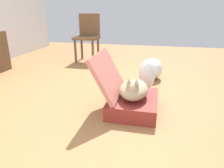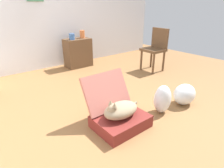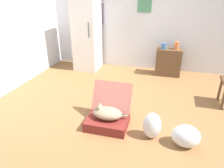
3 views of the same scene
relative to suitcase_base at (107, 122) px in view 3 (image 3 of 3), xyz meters
name	(u,v)px [view 3 (image 3 of 3)]	position (x,y,z in m)	size (l,w,h in m)	color
ground_plane	(126,109)	(0.17, 0.57, -0.07)	(7.68, 7.68, 0.00)	olive
wall_back	(146,16)	(0.17, 2.83, 1.23)	(6.40, 0.15, 2.60)	silver
wall_left	(12,22)	(-2.29, 1.12, 1.23)	(0.12, 4.80, 2.60)	silver
suitcase_base	(107,122)	(0.00, 0.00, 0.00)	(0.60, 0.47, 0.15)	maroon
suitcase_lid	(112,97)	(0.00, 0.26, 0.29)	(0.60, 0.47, 0.04)	#B26356
cat	(107,113)	(-0.01, 0.00, 0.16)	(0.52, 0.28, 0.23)	#998466
plastic_bag_white	(152,126)	(0.65, -0.09, 0.12)	(0.25, 0.21, 0.38)	silver
plastic_bag_clear	(186,136)	(1.09, -0.14, 0.08)	(0.36, 0.28, 0.30)	silver
refrigerator	(87,32)	(-1.21, 2.37, 0.88)	(0.59, 0.64, 1.90)	silver
side_table	(168,62)	(0.81, 2.42, 0.25)	(0.57, 0.35, 0.64)	brown
vase_tall	(164,46)	(0.67, 2.38, 0.63)	(0.12, 0.12, 0.13)	#38609E
vase_short	(177,45)	(0.95, 2.43, 0.65)	(0.11, 0.11, 0.17)	#CC6B38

